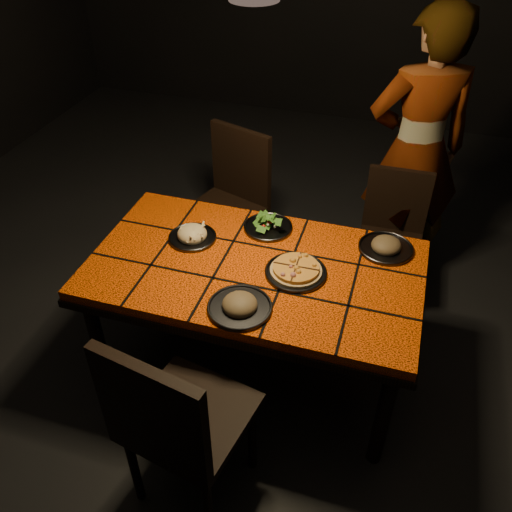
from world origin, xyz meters
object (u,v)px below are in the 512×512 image
(dining_table, at_px, (255,277))
(chair_far_left, at_px, (231,195))
(chair_near, at_px, (175,421))
(plate_pizza, at_px, (296,271))
(plate_pasta, at_px, (192,235))
(diner, at_px, (416,151))
(chair_far_right, at_px, (392,229))

(dining_table, distance_m, chair_far_left, 0.96)
(chair_far_left, bearing_deg, chair_near, -59.57)
(dining_table, relative_size, plate_pizza, 5.49)
(chair_near, distance_m, plate_pasta, 1.00)
(chair_near, distance_m, chair_far_left, 1.72)
(dining_table, xyz_separation_m, diner, (0.66, 1.17, 0.21))
(chair_far_right, distance_m, plate_pizza, 1.02)
(chair_far_right, bearing_deg, chair_far_left, -178.81)
(plate_pasta, bearing_deg, diner, 46.00)
(diner, bearing_deg, chair_far_left, -6.83)
(plate_pizza, bearing_deg, chair_far_left, 126.12)
(dining_table, distance_m, plate_pizza, 0.23)
(chair_near, height_order, chair_far_left, chair_near)
(chair_far_left, bearing_deg, diner, 34.66)
(dining_table, bearing_deg, chair_far_right, 55.99)
(dining_table, relative_size, plate_pasta, 6.59)
(chair_far_right, xyz_separation_m, diner, (0.05, 0.28, 0.39))
(diner, distance_m, plate_pasta, 1.48)
(plate_pasta, bearing_deg, chair_far_left, 94.23)
(chair_near, xyz_separation_m, chair_far_left, (-0.35, 1.68, -0.03))
(chair_near, bearing_deg, plate_pasta, -61.42)
(chair_far_right, bearing_deg, diner, 78.17)
(chair_near, bearing_deg, chair_far_left, -67.28)
(plate_pizza, relative_size, plate_pasta, 1.20)
(dining_table, xyz_separation_m, plate_pizza, (0.21, -0.00, 0.10))
(dining_table, bearing_deg, plate_pasta, 163.65)
(chair_far_left, relative_size, plate_pizza, 3.30)
(plate_pasta, bearing_deg, chair_near, -72.28)
(plate_pizza, bearing_deg, dining_table, 178.78)
(dining_table, relative_size, diner, 0.92)
(chair_far_left, bearing_deg, plate_pizza, -35.31)
(dining_table, distance_m, chair_far_right, 1.09)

